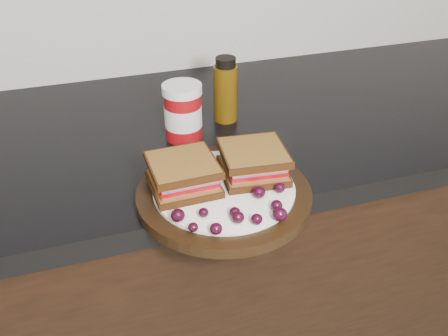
# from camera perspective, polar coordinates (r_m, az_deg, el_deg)

# --- Properties ---
(base_cabinets) EXTENTS (3.96, 0.58, 0.86)m
(base_cabinets) POSITION_cam_1_polar(r_m,az_deg,el_deg) (1.31, -2.91, -13.48)
(base_cabinets) COLOR black
(base_cabinets) RESTS_ON ground_plane
(countertop) EXTENTS (3.98, 0.60, 0.04)m
(countertop) POSITION_cam_1_polar(r_m,az_deg,el_deg) (1.04, -3.59, 4.01)
(countertop) COLOR black
(countertop) RESTS_ON base_cabinets
(plate) EXTENTS (0.28, 0.28, 0.02)m
(plate) POSITION_cam_1_polar(r_m,az_deg,el_deg) (0.80, -0.00, -3.08)
(plate) COLOR black
(plate) RESTS_ON countertop
(sandwich_left) EXTENTS (0.11, 0.11, 0.05)m
(sandwich_left) POSITION_cam_1_polar(r_m,az_deg,el_deg) (0.78, -4.68, -0.73)
(sandwich_left) COLOR brown
(sandwich_left) RESTS_ON plate
(sandwich_right) EXTENTS (0.11, 0.11, 0.05)m
(sandwich_right) POSITION_cam_1_polar(r_m,az_deg,el_deg) (0.81, 3.37, 0.70)
(sandwich_right) COLOR brown
(sandwich_right) RESTS_ON plate
(grape_0) EXTENTS (0.02, 0.02, 0.02)m
(grape_0) POSITION_cam_1_polar(r_m,az_deg,el_deg) (0.72, -5.30, -5.41)
(grape_0) COLOR black
(grape_0) RESTS_ON plate
(grape_1) EXTENTS (0.02, 0.02, 0.01)m
(grape_1) POSITION_cam_1_polar(r_m,az_deg,el_deg) (0.73, -2.36, -5.11)
(grape_1) COLOR black
(grape_1) RESTS_ON plate
(grape_2) EXTENTS (0.01, 0.01, 0.01)m
(grape_2) POSITION_cam_1_polar(r_m,az_deg,el_deg) (0.70, -3.54, -6.77)
(grape_2) COLOR black
(grape_2) RESTS_ON plate
(grape_3) EXTENTS (0.02, 0.02, 0.02)m
(grape_3) POSITION_cam_1_polar(r_m,az_deg,el_deg) (0.70, -0.91, -6.95)
(grape_3) COLOR black
(grape_3) RESTS_ON plate
(grape_4) EXTENTS (0.02, 0.02, 0.02)m
(grape_4) POSITION_cam_1_polar(r_m,az_deg,el_deg) (0.72, 1.60, -5.65)
(grape_4) COLOR black
(grape_4) RESTS_ON plate
(grape_5) EXTENTS (0.02, 0.02, 0.02)m
(grape_5) POSITION_cam_1_polar(r_m,az_deg,el_deg) (0.73, 1.25, -5.08)
(grape_5) COLOR black
(grape_5) RESTS_ON plate
(grape_6) EXTENTS (0.02, 0.02, 0.02)m
(grape_6) POSITION_cam_1_polar(r_m,az_deg,el_deg) (0.71, 3.76, -5.85)
(grape_6) COLOR black
(grape_6) RESTS_ON plate
(grape_7) EXTENTS (0.02, 0.02, 0.02)m
(grape_7) POSITION_cam_1_polar(r_m,az_deg,el_deg) (0.72, 6.38, -5.25)
(grape_7) COLOR black
(grape_7) RESTS_ON plate
(grape_8) EXTENTS (0.02, 0.02, 0.02)m
(grape_8) POSITION_cam_1_polar(r_m,az_deg,el_deg) (0.74, 6.03, -4.28)
(grape_8) COLOR black
(grape_8) RESTS_ON plate
(grape_9) EXTENTS (0.02, 0.02, 0.02)m
(grape_9) POSITION_cam_1_polar(r_m,az_deg,el_deg) (0.77, 4.01, -2.76)
(grape_9) COLOR black
(grape_9) RESTS_ON plate
(grape_10) EXTENTS (0.02, 0.02, 0.02)m
(grape_10) POSITION_cam_1_polar(r_m,az_deg,el_deg) (0.78, 6.37, -2.24)
(grape_10) COLOR black
(grape_10) RESTS_ON plate
(grape_11) EXTENTS (0.02, 0.02, 0.02)m
(grape_11) POSITION_cam_1_polar(r_m,az_deg,el_deg) (0.80, 4.96, -1.08)
(grape_11) COLOR black
(grape_11) RESTS_ON plate
(grape_12) EXTENTS (0.02, 0.02, 0.01)m
(grape_12) POSITION_cam_1_polar(r_m,az_deg,el_deg) (0.81, 6.34, -0.66)
(grape_12) COLOR black
(grape_12) RESTS_ON plate
(grape_13) EXTENTS (0.02, 0.02, 0.01)m
(grape_13) POSITION_cam_1_polar(r_m,az_deg,el_deg) (0.84, 4.49, 0.42)
(grape_13) COLOR black
(grape_13) RESTS_ON plate
(grape_14) EXTENTS (0.01, 0.01, 0.01)m
(grape_14) POSITION_cam_1_polar(r_m,az_deg,el_deg) (0.83, 2.53, 0.39)
(grape_14) COLOR black
(grape_14) RESTS_ON plate
(grape_15) EXTENTS (0.02, 0.02, 0.02)m
(grape_15) POSITION_cam_1_polar(r_m,az_deg,el_deg) (0.80, -2.97, -0.78)
(grape_15) COLOR black
(grape_15) RESTS_ON plate
(grape_16) EXTENTS (0.02, 0.02, 0.02)m
(grape_16) POSITION_cam_1_polar(r_m,az_deg,el_deg) (0.80, -4.69, -1.11)
(grape_16) COLOR black
(grape_16) RESTS_ON plate
(grape_17) EXTENTS (0.02, 0.02, 0.02)m
(grape_17) POSITION_cam_1_polar(r_m,az_deg,el_deg) (0.79, -4.69, -1.26)
(grape_17) COLOR black
(grape_17) RESTS_ON plate
(grape_18) EXTENTS (0.02, 0.02, 0.02)m
(grape_18) POSITION_cam_1_polar(r_m,az_deg,el_deg) (0.76, -6.01, -2.89)
(grape_18) COLOR black
(grape_18) RESTS_ON plate
(grape_19) EXTENTS (0.02, 0.02, 0.02)m
(grape_19) POSITION_cam_1_polar(r_m,az_deg,el_deg) (0.76, -6.25, -3.13)
(grape_19) COLOR black
(grape_19) RESTS_ON plate
(grape_20) EXTENTS (0.02, 0.02, 0.01)m
(grape_20) POSITION_cam_1_polar(r_m,az_deg,el_deg) (0.80, -3.48, -1.34)
(grape_20) COLOR black
(grape_20) RESTS_ON plate
(grape_21) EXTENTS (0.02, 0.02, 0.02)m
(grape_21) POSITION_cam_1_polar(r_m,az_deg,el_deg) (0.78, -4.48, -1.94)
(grape_21) COLOR black
(grape_21) RESTS_ON plate
(grape_22) EXTENTS (0.02, 0.02, 0.01)m
(grape_22) POSITION_cam_1_polar(r_m,az_deg,el_deg) (0.77, -4.22, -2.56)
(grape_22) COLOR black
(grape_22) RESTS_ON plate
(condiment_jar) EXTENTS (0.09, 0.09, 0.11)m
(condiment_jar) POSITION_cam_1_polar(r_m,az_deg,el_deg) (0.96, -4.71, 6.41)
(condiment_jar) COLOR maroon
(condiment_jar) RESTS_ON countertop
(oil_bottle) EXTENTS (0.05, 0.05, 0.13)m
(oil_bottle) POSITION_cam_1_polar(r_m,az_deg,el_deg) (1.02, 0.18, 8.96)
(oil_bottle) COLOR #483107
(oil_bottle) RESTS_ON countertop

